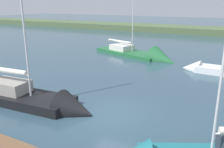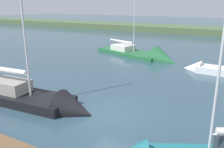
{
  "view_description": "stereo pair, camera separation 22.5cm",
  "coord_description": "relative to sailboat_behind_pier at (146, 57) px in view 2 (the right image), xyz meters",
  "views": [
    {
      "loc": [
        -5.67,
        10.56,
        5.87
      ],
      "look_at": [
        1.98,
        -3.7,
        1.1
      ],
      "focal_mm": 38.6,
      "sensor_mm": 36.0,
      "label": 1
    },
    {
      "loc": [
        -5.87,
        10.46,
        5.87
      ],
      "look_at": [
        1.98,
        -3.7,
        1.1
      ],
      "focal_mm": 38.6,
      "sensor_mm": 36.0,
      "label": 2
    }
  ],
  "objects": [
    {
      "name": "ground_plane",
      "position": [
        -3.62,
        14.49,
        -0.07
      ],
      "size": [
        200.0,
        200.0,
        0.0
      ],
      "primitive_type": "plane",
      "color": "#2D4756"
    },
    {
      "name": "far_shoreline",
      "position": [
        -3.62,
        -26.85,
        -0.07
      ],
      "size": [
        180.0,
        8.0,
        2.4
      ],
      "primitive_type": "cube",
      "color": "#4C603D",
      "rests_on": "ground_plane"
    },
    {
      "name": "sailboat_far_left",
      "position": [
        -8.29,
        3.03,
        0.15
      ],
      "size": [
        7.63,
        2.02,
        8.05
      ],
      "rotation": [
        0.0,
        0.0,
        -0.04
      ],
      "color": "white",
      "rests_on": "ground_plane"
    },
    {
      "name": "sailboat_inner_slip",
      "position": [
        0.77,
        15.45,
        0.13
      ],
      "size": [
        8.46,
        2.87,
        10.47
      ],
      "rotation": [
        0.0,
        0.0,
        3.22
      ],
      "color": "black",
      "rests_on": "ground_plane"
    },
    {
      "name": "sailboat_behind_pier",
      "position": [
        0.0,
        0.0,
        0.0
      ],
      "size": [
        10.96,
        6.14,
        12.62
      ],
      "rotation": [
        0.0,
        0.0,
        2.81
      ],
      "color": "#236638",
      "rests_on": "ground_plane"
    }
  ]
}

